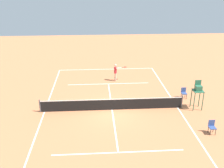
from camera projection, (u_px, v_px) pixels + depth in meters
The scene contains 8 objects.
ground_plane at pixel (112, 110), 20.90m from camera, with size 60.00×60.00×0.00m, color #D37A4C.
court_lines at pixel (112, 110), 20.90m from camera, with size 10.89×20.30×0.01m.
tennis_net at pixel (112, 104), 20.72m from camera, with size 11.49×0.10×1.07m.
player_serving at pixel (116, 71), 26.40m from camera, with size 1.35×0.53×1.82m.
tennis_ball at pixel (127, 91), 24.21m from camera, with size 0.07×0.07×0.07m, color #CCE033.
umpire_chair at pixel (198, 90), 20.53m from camera, with size 0.80×0.80×2.41m.
courtside_chair_near at pixel (212, 126), 17.55m from camera, with size 0.44×0.46×0.95m.
courtside_chair_mid at pixel (184, 92), 22.76m from camera, with size 0.44×0.46×0.95m.
Camera 1 is at (1.26, 18.52, 9.84)m, focal length 41.55 mm.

